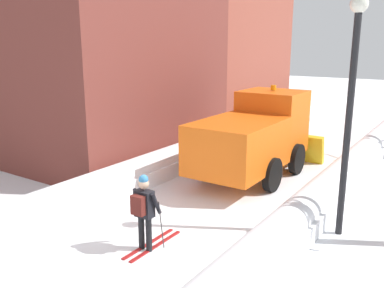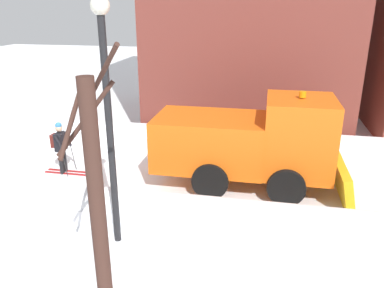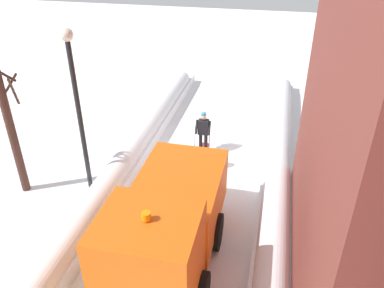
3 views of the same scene
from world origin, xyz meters
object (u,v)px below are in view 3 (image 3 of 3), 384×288
at_px(skier, 203,130).
at_px(traffic_light_pole, 317,154).
at_px(street_lamp, 76,96).
at_px(plow_truck, 167,228).
at_px(bare_tree_near, 12,131).

bearing_deg(skier, traffic_light_pole, 131.60).
height_order(traffic_light_pole, street_lamp, street_lamp).
bearing_deg(street_lamp, plow_truck, 141.22).
bearing_deg(plow_truck, skier, -87.38).
relative_size(plow_truck, bare_tree_near, 1.20).
height_order(plow_truck, traffic_light_pole, traffic_light_pole).
bearing_deg(plow_truck, traffic_light_pole, -151.49).
bearing_deg(skier, plow_truck, 92.62).
relative_size(street_lamp, bare_tree_near, 1.14).
bearing_deg(street_lamp, skier, -136.05).
relative_size(skier, traffic_light_pole, 0.42).
bearing_deg(traffic_light_pole, bare_tree_near, -2.59).
relative_size(plow_truck, traffic_light_pole, 1.39).
distance_m(plow_truck, bare_tree_near, 6.45).
bearing_deg(skier, bare_tree_near, 35.11).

